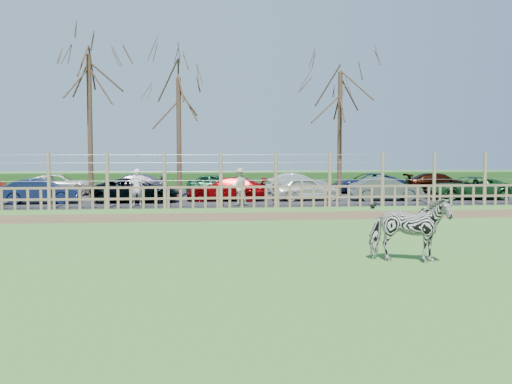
{
  "coord_description": "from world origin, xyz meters",
  "views": [
    {
      "loc": [
        -1.16,
        -17.62,
        2.52
      ],
      "look_at": [
        1.0,
        2.5,
        1.1
      ],
      "focal_mm": 40.0,
      "sensor_mm": 36.0,
      "label": 1
    }
  ],
  "objects": [
    {
      "name": "car_13",
      "position": [
        13.69,
        15.7,
        0.64
      ],
      "size": [
        4.3,
        2.14,
        1.2
      ],
      "primitive_type": "imported",
      "rotation": [
        0.0,
        0.0,
        1.46
      ],
      "color": "black",
      "rests_on": "asphalt"
    },
    {
      "name": "zebra",
      "position": [
        3.69,
        -5.17,
        0.76
      ],
      "size": [
        1.96,
        1.32,
        1.52
      ],
      "primitive_type": "imported",
      "rotation": [
        0.0,
        0.0,
        1.26
      ],
      "color": "gray",
      "rests_on": "ground"
    },
    {
      "name": "car_12",
      "position": [
        9.26,
        16.07,
        0.64
      ],
      "size": [
        4.34,
        2.04,
        1.2
      ],
      "primitive_type": "imported",
      "rotation": [
        0.0,
        0.0,
        4.7
      ],
      "color": "#182346",
      "rests_on": "asphalt"
    },
    {
      "name": "dirt_strip",
      "position": [
        0.0,
        4.5,
        0.01
      ],
      "size": [
        34.0,
        2.8,
        0.01
      ],
      "primitive_type": "cube",
      "color": "brown",
      "rests_on": "ground"
    },
    {
      "name": "asphalt",
      "position": [
        0.0,
        14.5,
        0.02
      ],
      "size": [
        44.0,
        13.0,
        0.04
      ],
      "primitive_type": "cube",
      "color": "#232326",
      "rests_on": "ground"
    },
    {
      "name": "visitor_a",
      "position": [
        -3.83,
        8.84,
        0.9
      ],
      "size": [
        0.72,
        0.57,
        1.72
      ],
      "primitive_type": "imported",
      "rotation": [
        0.0,
        0.0,
        3.41
      ],
      "color": "beige",
      "rests_on": "asphalt"
    },
    {
      "name": "tree_right",
      "position": [
        7.0,
        14.0,
        5.24
      ],
      "size": [
        4.8,
        4.8,
        7.35
      ],
      "color": "#3D2B1E",
      "rests_on": "ground"
    },
    {
      "name": "car_4",
      "position": [
        4.53,
        11.11,
        0.64
      ],
      "size": [
        3.6,
        1.61,
        1.2
      ],
      "primitive_type": "imported",
      "rotation": [
        0.0,
        0.0,
        1.63
      ],
      "color": "silver",
      "rests_on": "asphalt"
    },
    {
      "name": "fence",
      "position": [
        0.0,
        8.0,
        0.8
      ],
      "size": [
        30.16,
        0.16,
        2.5
      ],
      "color": "brown",
      "rests_on": "ground"
    },
    {
      "name": "tree_left",
      "position": [
        -6.5,
        12.5,
        5.62
      ],
      "size": [
        4.8,
        4.8,
        7.88
      ],
      "color": "#3D2B1E",
      "rests_on": "ground"
    },
    {
      "name": "ground",
      "position": [
        0.0,
        0.0,
        0.0
      ],
      "size": [
        120.0,
        120.0,
        0.0
      ],
      "primitive_type": "plane",
      "color": "#6BA747",
      "rests_on": "ground"
    },
    {
      "name": "hedge",
      "position": [
        0.0,
        21.5,
        0.55
      ],
      "size": [
        46.0,
        2.0,
        1.1
      ],
      "primitive_type": "cube",
      "color": "#1E4716",
      "rests_on": "ground"
    },
    {
      "name": "car_3",
      "position": [
        0.46,
        11.39,
        0.64
      ],
      "size": [
        4.28,
        2.08,
        1.2
      ],
      "primitive_type": "imported",
      "rotation": [
        0.0,
        0.0,
        4.61
      ],
      "color": "#960408",
      "rests_on": "asphalt"
    },
    {
      "name": "car_10",
      "position": [
        0.09,
        16.0,
        0.64
      ],
      "size": [
        3.67,
        1.84,
        1.2
      ],
      "primitive_type": "imported",
      "rotation": [
        0.0,
        0.0,
        1.45
      ],
      "color": "#16492A",
      "rests_on": "asphalt"
    },
    {
      "name": "visitor_b",
      "position": [
        0.88,
        8.81,
        0.9
      ],
      "size": [
        0.94,
        0.79,
        1.72
      ],
      "primitive_type": "imported",
      "rotation": [
        0.0,
        0.0,
        3.32
      ],
      "color": "beige",
      "rests_on": "asphalt"
    },
    {
      "name": "car_9",
      "position": [
        -4.92,
        16.01,
        0.64
      ],
      "size": [
        4.3,
        2.13,
        1.2
      ],
      "primitive_type": "imported",
      "rotation": [
        0.0,
        0.0,
        4.82
      ],
      "color": "slate",
      "rests_on": "asphalt"
    },
    {
      "name": "car_2",
      "position": [
        -4.06,
        10.99,
        0.64
      ],
      "size": [
        4.45,
        2.3,
        1.2
      ],
      "primitive_type": "imported",
      "rotation": [
        0.0,
        0.0,
        1.5
      ],
      "color": "black",
      "rests_on": "asphalt"
    },
    {
      "name": "car_11",
      "position": [
        4.97,
        16.29,
        0.64
      ],
      "size": [
        3.7,
        1.46,
        1.2
      ],
      "primitive_type": "imported",
      "rotation": [
        0.0,
        0.0,
        1.62
      ],
      "color": "silver",
      "rests_on": "asphalt"
    },
    {
      "name": "car_8",
      "position": [
        -8.98,
        16.37,
        0.64
      ],
      "size": [
        4.48,
        2.36,
        1.2
      ],
      "primitive_type": "imported",
      "rotation": [
        0.0,
        0.0,
        1.66
      ],
      "color": "silver",
      "rests_on": "asphalt"
    },
    {
      "name": "tree_mid",
      "position": [
        -2.0,
        13.5,
        4.87
      ],
      "size": [
        4.8,
        4.8,
        6.83
      ],
      "color": "#3D2B1E",
      "rests_on": "ground"
    },
    {
      "name": "car_5",
      "position": [
        8.59,
        10.68,
        0.64
      ],
      "size": [
        3.71,
        1.48,
        1.2
      ],
      "primitive_type": "imported",
      "rotation": [
        0.0,
        0.0,
        1.51
      ],
      "color": "#56615E",
      "rests_on": "asphalt"
    },
    {
      "name": "crow",
      "position": [
        6.74,
        7.0,
        0.12
      ],
      "size": [
        0.3,
        0.22,
        0.24
      ],
      "color": "black",
      "rests_on": "ground"
    },
    {
      "name": "car_6",
      "position": [
        13.15,
        11.01,
        0.64
      ],
      "size": [
        4.42,
        2.23,
        1.2
      ],
      "primitive_type": "imported",
      "rotation": [
        0.0,
        0.0,
        4.66
      ],
      "color": "#1C5023",
      "rests_on": "asphalt"
    },
    {
      "name": "car_1",
      "position": [
        -8.59,
        10.77,
        0.64
      ],
      "size": [
        3.72,
        1.53,
        1.2
      ],
      "primitive_type": "imported",
      "rotation": [
        0.0,
        0.0,
        1.64
      ],
      "color": "#131F46",
      "rests_on": "asphalt"
    }
  ]
}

